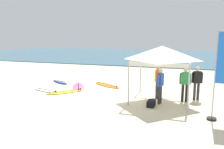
% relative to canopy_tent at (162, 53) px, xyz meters
% --- Properties ---
extents(ground_plane, '(80.00, 80.00, 0.00)m').
position_rel_canopy_tent_xyz_m(ground_plane, '(-3.01, -0.10, -2.39)').
color(ground_plane, beige).
extents(sea, '(80.00, 36.00, 0.10)m').
position_rel_canopy_tent_xyz_m(sea, '(-3.01, 30.10, -2.34)').
color(sea, '#386B84').
rests_on(sea, ground).
extents(canopy_tent, '(2.75, 2.75, 2.75)m').
position_rel_canopy_tent_xyz_m(canopy_tent, '(0.00, 0.00, 0.00)').
color(canopy_tent, '#B7B7BC').
rests_on(canopy_tent, ground).
extents(surfboard_navy, '(1.87, 1.43, 0.19)m').
position_rel_canopy_tent_xyz_m(surfboard_navy, '(-7.25, 2.18, -2.35)').
color(surfboard_navy, navy).
rests_on(surfboard_navy, ground).
extents(surfboard_white, '(2.09, 1.03, 0.19)m').
position_rel_canopy_tent_xyz_m(surfboard_white, '(-6.67, -0.21, -2.35)').
color(surfboard_white, white).
rests_on(surfboard_white, ground).
extents(surfboard_pink, '(1.85, 2.60, 0.19)m').
position_rel_canopy_tent_xyz_m(surfboard_pink, '(-5.33, 1.30, -2.35)').
color(surfboard_pink, pink).
rests_on(surfboard_pink, ground).
extents(surfboard_yellow, '(1.92, 2.08, 0.19)m').
position_rel_canopy_tent_xyz_m(surfboard_yellow, '(-5.38, -0.14, -2.35)').
color(surfboard_yellow, yellow).
rests_on(surfboard_yellow, ground).
extents(surfboard_orange, '(2.44, 1.85, 0.19)m').
position_rel_canopy_tent_xyz_m(surfboard_orange, '(-3.77, 2.37, -2.35)').
color(surfboard_orange, orange).
rests_on(surfboard_orange, ground).
extents(person_orange, '(0.33, 0.52, 1.71)m').
position_rel_canopy_tent_xyz_m(person_orange, '(-0.21, 0.32, -1.40)').
color(person_orange, '#2D2D33').
rests_on(person_orange, ground).
extents(person_blue, '(0.30, 0.53, 1.71)m').
position_rel_canopy_tent_xyz_m(person_blue, '(0.04, -0.57, -1.40)').
color(person_blue, '#2D2D33').
rests_on(person_blue, ground).
extents(person_black, '(0.53, 0.31, 1.71)m').
position_rel_canopy_tent_xyz_m(person_black, '(1.71, 0.70, -1.40)').
color(person_black, '#2D2D33').
rests_on(person_black, ground).
extents(person_green, '(0.55, 0.23, 1.71)m').
position_rel_canopy_tent_xyz_m(person_green, '(1.15, 0.19, -1.40)').
color(person_green, black).
rests_on(person_green, ground).
extents(banner_flag, '(0.60, 0.36, 3.40)m').
position_rel_canopy_tent_xyz_m(banner_flag, '(2.32, -2.02, -0.81)').
color(banner_flag, '#99999E').
rests_on(banner_flag, ground).
extents(gear_bag_near_tent, '(0.35, 0.61, 0.28)m').
position_rel_canopy_tent_xyz_m(gear_bag_near_tent, '(-0.27, -1.12, -2.25)').
color(gear_bag_near_tent, black).
rests_on(gear_bag_near_tent, ground).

